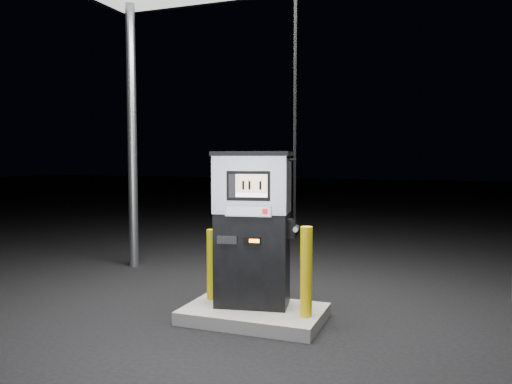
% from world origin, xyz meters
% --- Properties ---
extents(ground, '(80.00, 80.00, 0.00)m').
position_xyz_m(ground, '(0.00, 0.00, 0.00)').
color(ground, black).
rests_on(ground, ground).
extents(pump_island, '(1.60, 1.00, 0.15)m').
position_xyz_m(pump_island, '(0.00, 0.00, 0.07)').
color(pump_island, slate).
rests_on(pump_island, ground).
extents(fuel_dispenser, '(1.04, 0.68, 3.76)m').
position_xyz_m(fuel_dispenser, '(-0.05, 0.10, 1.08)').
color(fuel_dispenser, black).
rests_on(fuel_dispenser, pump_island).
extents(bollard_left, '(0.13, 0.13, 0.86)m').
position_xyz_m(bollard_left, '(-0.62, 0.16, 0.58)').
color(bollard_left, gold).
rests_on(bollard_left, pump_island).
extents(bollard_right, '(0.17, 0.17, 0.99)m').
position_xyz_m(bollard_right, '(0.65, -0.10, 0.65)').
color(bollard_right, gold).
rests_on(bollard_right, pump_island).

